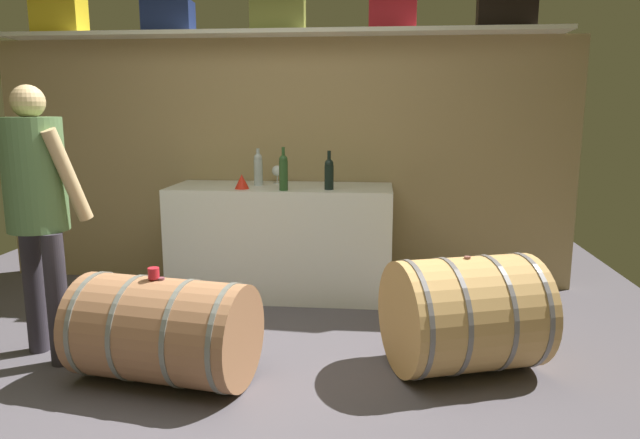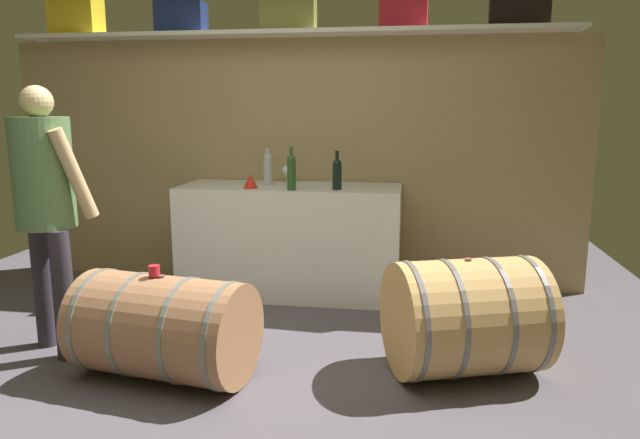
{
  "view_description": "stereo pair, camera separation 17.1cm",
  "coord_description": "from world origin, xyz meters",
  "px_view_note": "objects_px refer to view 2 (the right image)",
  "views": [
    {
      "loc": [
        0.83,
        -2.65,
        1.48
      ],
      "look_at": [
        0.5,
        0.56,
        0.86
      ],
      "focal_mm": 32.83,
      "sensor_mm": 36.0,
      "label": 1
    },
    {
      "loc": [
        1.0,
        -2.62,
        1.48
      ],
      "look_at": [
        0.5,
        0.56,
        0.86
      ],
      "focal_mm": 32.83,
      "sensor_mm": 36.0,
      "label": 2
    }
  ],
  "objects_px": {
    "wine_bottle_green": "(291,171)",
    "winemaker_pouring": "(46,193)",
    "toolcase_black": "(519,6)",
    "wine_barrel_near": "(164,327)",
    "toolcase_navy": "(181,18)",
    "wine_barrel_far": "(466,317)",
    "toolcase_red": "(404,8)",
    "wine_bottle_clear": "(268,168)",
    "wine_glass": "(287,171)",
    "tasting_cup": "(154,271)",
    "toolcase_yellow": "(76,15)",
    "work_cabinet": "(291,240)",
    "toolcase_olive": "(289,11)",
    "wine_bottle_dark": "(337,173)",
    "red_funnel": "(251,181)"
  },
  "relations": [
    {
      "from": "wine_bottle_green",
      "to": "winemaker_pouring",
      "type": "xyz_separation_m",
      "value": [
        -1.25,
        -1.12,
        -0.03
      ]
    },
    {
      "from": "toolcase_black",
      "to": "wine_bottle_dark",
      "type": "relative_size",
      "value": 1.45
    },
    {
      "from": "wine_glass",
      "to": "tasting_cup",
      "type": "height_order",
      "value": "wine_glass"
    },
    {
      "from": "toolcase_red",
      "to": "tasting_cup",
      "type": "xyz_separation_m",
      "value": [
        -1.27,
        -1.82,
        -1.62
      ]
    },
    {
      "from": "toolcase_yellow",
      "to": "work_cabinet",
      "type": "relative_size",
      "value": 0.22
    },
    {
      "from": "toolcase_red",
      "to": "wine_barrel_near",
      "type": "height_order",
      "value": "toolcase_red"
    },
    {
      "from": "toolcase_navy",
      "to": "wine_glass",
      "type": "relative_size",
      "value": 2.65
    },
    {
      "from": "toolcase_black",
      "to": "winemaker_pouring",
      "type": "xyz_separation_m",
      "value": [
        -2.88,
        -1.59,
        -1.23
      ]
    },
    {
      "from": "toolcase_yellow",
      "to": "winemaker_pouring",
      "type": "height_order",
      "value": "toolcase_yellow"
    },
    {
      "from": "toolcase_red",
      "to": "tasting_cup",
      "type": "relative_size",
      "value": 5.91
    },
    {
      "from": "red_funnel",
      "to": "toolcase_black",
      "type": "bearing_deg",
      "value": 11.86
    },
    {
      "from": "toolcase_yellow",
      "to": "wine_glass",
      "type": "xyz_separation_m",
      "value": [
        1.78,
        -0.06,
        -1.26
      ]
    },
    {
      "from": "red_funnel",
      "to": "toolcase_yellow",
      "type": "bearing_deg",
      "value": 165.35
    },
    {
      "from": "work_cabinet",
      "to": "wine_barrel_far",
      "type": "xyz_separation_m",
      "value": [
        1.26,
        -1.27,
        -0.11
      ]
    },
    {
      "from": "toolcase_navy",
      "to": "wine_barrel_far",
      "type": "relative_size",
      "value": 0.4
    },
    {
      "from": "toolcase_yellow",
      "to": "red_funnel",
      "type": "distance_m",
      "value": 2.08
    },
    {
      "from": "toolcase_olive",
      "to": "winemaker_pouring",
      "type": "relative_size",
      "value": 0.26
    },
    {
      "from": "red_funnel",
      "to": "tasting_cup",
      "type": "relative_size",
      "value": 1.82
    },
    {
      "from": "wine_bottle_dark",
      "to": "tasting_cup",
      "type": "distance_m",
      "value": 1.69
    },
    {
      "from": "wine_bottle_green",
      "to": "wine_barrel_near",
      "type": "distance_m",
      "value": 1.59
    },
    {
      "from": "wine_glass",
      "to": "red_funnel",
      "type": "bearing_deg",
      "value": -120.86
    },
    {
      "from": "toolcase_red",
      "to": "toolcase_navy",
      "type": "bearing_deg",
      "value": -176.67
    },
    {
      "from": "work_cabinet",
      "to": "tasting_cup",
      "type": "distance_m",
      "value": 1.65
    },
    {
      "from": "toolcase_black",
      "to": "wine_glass",
      "type": "height_order",
      "value": "toolcase_black"
    },
    {
      "from": "wine_glass",
      "to": "wine_barrel_near",
      "type": "relative_size",
      "value": 0.14
    },
    {
      "from": "wine_bottle_clear",
      "to": "wine_glass",
      "type": "height_order",
      "value": "wine_bottle_clear"
    },
    {
      "from": "toolcase_red",
      "to": "wine_barrel_near",
      "type": "bearing_deg",
      "value": -120.79
    },
    {
      "from": "work_cabinet",
      "to": "wine_bottle_dark",
      "type": "relative_size",
      "value": 5.94
    },
    {
      "from": "tasting_cup",
      "to": "toolcase_yellow",
      "type": "bearing_deg",
      "value": 127.96
    },
    {
      "from": "wine_glass",
      "to": "winemaker_pouring",
      "type": "xyz_separation_m",
      "value": [
        -1.13,
        -1.53,
        0.01
      ]
    },
    {
      "from": "tasting_cup",
      "to": "wine_glass",
      "type": "bearing_deg",
      "value": 78.2
    },
    {
      "from": "toolcase_navy",
      "to": "wine_bottle_clear",
      "type": "bearing_deg",
      "value": -17.77
    },
    {
      "from": "wine_bottle_green",
      "to": "winemaker_pouring",
      "type": "relative_size",
      "value": 0.2
    },
    {
      "from": "toolcase_yellow",
      "to": "work_cabinet",
      "type": "distance_m",
      "value": 2.58
    },
    {
      "from": "toolcase_black",
      "to": "toolcase_yellow",
      "type": "bearing_deg",
      "value": -175.67
    },
    {
      "from": "wine_glass",
      "to": "toolcase_olive",
      "type": "bearing_deg",
      "value": 77.23
    },
    {
      "from": "toolcase_yellow",
      "to": "wine_bottle_green",
      "type": "xyz_separation_m",
      "value": [
        1.9,
        -0.47,
        -1.22
      ]
    },
    {
      "from": "work_cabinet",
      "to": "toolcase_yellow",
      "type": "bearing_deg",
      "value": 172.82
    },
    {
      "from": "wine_barrel_far",
      "to": "winemaker_pouring",
      "type": "height_order",
      "value": "winemaker_pouring"
    },
    {
      "from": "toolcase_black",
      "to": "wine_barrel_far",
      "type": "relative_size",
      "value": 0.43
    },
    {
      "from": "toolcase_olive",
      "to": "wine_bottle_dark",
      "type": "distance_m",
      "value": 1.36
    },
    {
      "from": "wine_barrel_far",
      "to": "wine_bottle_clear",
      "type": "bearing_deg",
      "value": 118.7
    },
    {
      "from": "red_funnel",
      "to": "wine_barrel_near",
      "type": "distance_m",
      "value": 1.55
    },
    {
      "from": "toolcase_yellow",
      "to": "toolcase_red",
      "type": "height_order",
      "value": "toolcase_yellow"
    },
    {
      "from": "toolcase_navy",
      "to": "wine_barrel_near",
      "type": "xyz_separation_m",
      "value": [
        0.55,
        -1.82,
        -1.9
      ]
    },
    {
      "from": "toolcase_black",
      "to": "wine_barrel_near",
      "type": "bearing_deg",
      "value": -134.47
    },
    {
      "from": "wine_barrel_far",
      "to": "winemaker_pouring",
      "type": "xyz_separation_m",
      "value": [
        -2.45,
        -0.08,
        0.66
      ]
    },
    {
      "from": "toolcase_black",
      "to": "wine_glass",
      "type": "distance_m",
      "value": 2.14
    },
    {
      "from": "wine_barrel_near",
      "to": "work_cabinet",
      "type": "bearing_deg",
      "value": 85.75
    },
    {
      "from": "wine_bottle_dark",
      "to": "red_funnel",
      "type": "bearing_deg",
      "value": -177.98
    }
  ]
}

